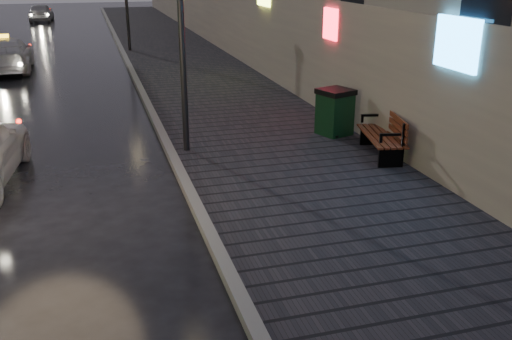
{
  "coord_description": "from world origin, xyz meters",
  "views": [
    {
      "loc": [
        -0.07,
        -6.17,
        4.14
      ],
      "look_at": [
        2.44,
        2.45,
        0.85
      ],
      "focal_mm": 40.0,
      "sensor_mm": 36.0,
      "label": 1
    }
  ],
  "objects_px": {
    "trash_bin": "(335,112)",
    "taxi_mid": "(7,55)",
    "car_far": "(41,12)",
    "bench": "(385,134)"
  },
  "relations": [
    {
      "from": "trash_bin",
      "to": "taxi_mid",
      "type": "relative_size",
      "value": 0.25
    },
    {
      "from": "taxi_mid",
      "to": "car_far",
      "type": "xyz_separation_m",
      "value": [
        0.07,
        21.16,
        -0.02
      ]
    },
    {
      "from": "taxi_mid",
      "to": "bench",
      "type": "bearing_deg",
      "value": 121.51
    },
    {
      "from": "bench",
      "to": "car_far",
      "type": "relative_size",
      "value": 0.52
    },
    {
      "from": "taxi_mid",
      "to": "trash_bin",
      "type": "bearing_deg",
      "value": 124.02
    },
    {
      "from": "bench",
      "to": "car_far",
      "type": "xyz_separation_m",
      "value": [
        -9.05,
        35.24,
        0.01
      ]
    },
    {
      "from": "bench",
      "to": "trash_bin",
      "type": "bearing_deg",
      "value": 114.2
    },
    {
      "from": "car_far",
      "to": "trash_bin",
      "type": "bearing_deg",
      "value": 107.57
    },
    {
      "from": "car_far",
      "to": "bench",
      "type": "bearing_deg",
      "value": 107.44
    },
    {
      "from": "taxi_mid",
      "to": "car_far",
      "type": "relative_size",
      "value": 1.22
    }
  ]
}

